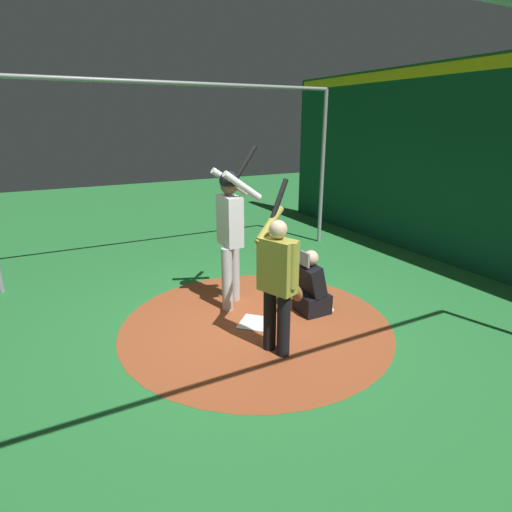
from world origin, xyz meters
The scene contains 9 objects.
ground_plane centered at (0.00, 0.00, 0.00)m, with size 27.06×27.06×0.00m, color #287A38.
dirt_circle centered at (0.00, 0.00, 0.00)m, with size 3.55×3.55×0.01m, color #9E4C28.
home_plate centered at (0.00, 0.00, 0.01)m, with size 0.42×0.42×0.01m, color white.
batter centered at (0.02, -0.71, 1.20)m, with size 0.68×0.49×2.25m.
catcher centered at (-0.82, 0.06, 0.36)m, with size 0.58×0.40×0.92m.
visitor centered at (0.10, 0.70, 0.91)m, with size 0.53×0.60×1.96m.
back_wall centered at (-4.39, 0.00, 1.80)m, with size 0.22×11.06×3.58m.
cage_frame centered at (0.00, 0.00, 2.25)m, with size 6.18×5.67×3.19m.
baseball_0 centered at (-1.08, 0.21, 0.04)m, with size 0.07×0.07×0.07m, color white.
Camera 1 is at (2.25, 4.30, 2.57)m, focal length 28.61 mm.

